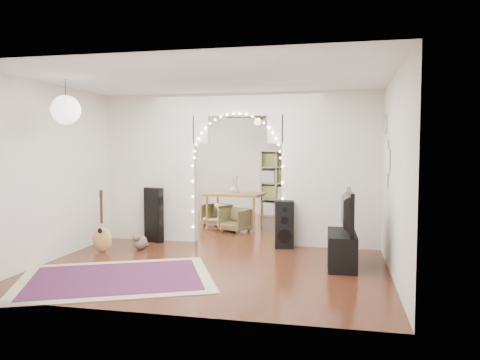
% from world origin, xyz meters
% --- Properties ---
extents(floor, '(7.50, 7.50, 0.00)m').
position_xyz_m(floor, '(0.00, 0.00, 0.00)').
color(floor, black).
rests_on(floor, ground).
extents(ceiling, '(5.00, 7.50, 0.02)m').
position_xyz_m(ceiling, '(0.00, 0.00, 2.70)').
color(ceiling, white).
rests_on(ceiling, wall_back).
extents(wall_back, '(5.00, 0.02, 2.70)m').
position_xyz_m(wall_back, '(0.00, 3.75, 1.35)').
color(wall_back, silver).
rests_on(wall_back, floor).
extents(wall_front, '(5.00, 0.02, 2.70)m').
position_xyz_m(wall_front, '(0.00, -3.75, 1.35)').
color(wall_front, silver).
rests_on(wall_front, floor).
extents(wall_left, '(0.02, 7.50, 2.70)m').
position_xyz_m(wall_left, '(-2.50, 0.00, 1.35)').
color(wall_left, silver).
rests_on(wall_left, floor).
extents(wall_right, '(0.02, 7.50, 2.70)m').
position_xyz_m(wall_right, '(2.50, 0.00, 1.35)').
color(wall_right, silver).
rests_on(wall_right, floor).
extents(divider_wall, '(5.00, 0.20, 2.70)m').
position_xyz_m(divider_wall, '(0.00, 0.00, 1.42)').
color(divider_wall, silver).
rests_on(divider_wall, floor).
extents(fairy_lights, '(1.64, 0.04, 1.60)m').
position_xyz_m(fairy_lights, '(0.00, -0.13, 1.55)').
color(fairy_lights, '#FFEABF').
rests_on(fairy_lights, divider_wall).
extents(window, '(0.04, 1.20, 1.40)m').
position_xyz_m(window, '(-2.47, 1.80, 1.50)').
color(window, white).
rests_on(window, wall_left).
extents(wall_clock, '(0.03, 0.31, 0.31)m').
position_xyz_m(wall_clock, '(2.48, -0.60, 2.10)').
color(wall_clock, white).
rests_on(wall_clock, wall_right).
extents(picture_frames, '(0.02, 0.50, 0.70)m').
position_xyz_m(picture_frames, '(2.48, -1.00, 1.50)').
color(picture_frames, white).
rests_on(picture_frames, wall_right).
extents(paper_lantern, '(0.40, 0.40, 0.40)m').
position_xyz_m(paper_lantern, '(-1.90, -2.40, 2.25)').
color(paper_lantern, white).
rests_on(paper_lantern, ceiling).
extents(ceiling_fan, '(1.10, 1.10, 0.30)m').
position_xyz_m(ceiling_fan, '(0.00, 2.00, 2.40)').
color(ceiling_fan, '#B3983B').
rests_on(ceiling_fan, ceiling).
extents(area_rug, '(3.03, 2.71, 0.02)m').
position_xyz_m(area_rug, '(-1.09, -2.63, 0.01)').
color(area_rug, maroon).
rests_on(area_rug, floor).
extents(guitar_case, '(0.40, 0.27, 1.00)m').
position_xyz_m(guitar_case, '(-1.53, -0.25, 0.50)').
color(guitar_case, black).
rests_on(guitar_case, floor).
extents(acoustic_guitar, '(0.37, 0.25, 0.88)m').
position_xyz_m(acoustic_guitar, '(-2.05, -1.22, 0.38)').
color(acoustic_guitar, tan).
rests_on(acoustic_guitar, floor).
extents(tabby_cat, '(0.23, 0.51, 0.33)m').
position_xyz_m(tabby_cat, '(-1.51, -0.92, 0.14)').
color(tabby_cat, brown).
rests_on(tabby_cat, floor).
extents(floor_speaker, '(0.36, 0.33, 0.82)m').
position_xyz_m(floor_speaker, '(0.87, -0.25, 0.41)').
color(floor_speaker, black).
rests_on(floor_speaker, floor).
extents(media_console, '(0.44, 1.01, 0.50)m').
position_xyz_m(media_console, '(1.84, -1.34, 0.25)').
color(media_console, black).
rests_on(media_console, floor).
extents(tv, '(0.18, 1.08, 0.62)m').
position_xyz_m(tv, '(1.84, -1.34, 0.81)').
color(tv, black).
rests_on(tv, media_console).
extents(bookcase, '(1.65, 0.54, 1.66)m').
position_xyz_m(bookcase, '(0.64, 3.50, 0.83)').
color(bookcase, beige).
rests_on(bookcase, floor).
extents(dining_table, '(1.28, 0.92, 0.76)m').
position_xyz_m(dining_table, '(-0.42, 1.57, 0.68)').
color(dining_table, brown).
rests_on(dining_table, floor).
extents(flower_vase, '(0.20, 0.20, 0.19)m').
position_xyz_m(flower_vase, '(-0.42, 1.57, 0.85)').
color(flower_vase, white).
rests_on(flower_vase, dining_table).
extents(dining_chair_left, '(0.69, 0.70, 0.49)m').
position_xyz_m(dining_chair_left, '(-0.86, 1.69, 0.24)').
color(dining_chair_left, brown).
rests_on(dining_chair_left, floor).
extents(dining_chair_right, '(0.68, 0.69, 0.48)m').
position_xyz_m(dining_chair_right, '(-0.31, 1.09, 0.24)').
color(dining_chair_right, brown).
rests_on(dining_chair_right, floor).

